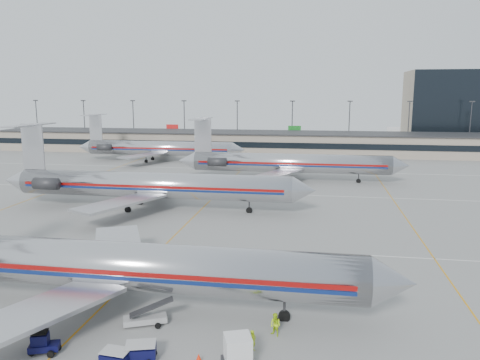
% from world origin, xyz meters
% --- Properties ---
extents(ground, '(260.00, 260.00, 0.00)m').
position_xyz_m(ground, '(0.00, 0.00, 0.00)').
color(ground, gray).
rests_on(ground, ground).
extents(apron_markings, '(160.00, 0.15, 0.02)m').
position_xyz_m(apron_markings, '(0.00, 10.00, 0.01)').
color(apron_markings, silver).
rests_on(apron_markings, ground).
extents(terminal, '(162.00, 17.00, 6.25)m').
position_xyz_m(terminal, '(0.00, 97.97, 3.16)').
color(terminal, gray).
rests_on(terminal, ground).
extents(light_mast_row, '(163.60, 0.40, 15.28)m').
position_xyz_m(light_mast_row, '(0.00, 112.00, 8.58)').
color(light_mast_row, '#38383D').
rests_on(light_mast_row, ground).
extents(distant_building, '(30.00, 20.00, 25.00)m').
position_xyz_m(distant_building, '(62.00, 128.00, 12.50)').
color(distant_building, tan).
rests_on(distant_building, ground).
extents(jet_foreground, '(49.26, 29.00, 12.89)m').
position_xyz_m(jet_foreground, '(-0.68, -6.50, 3.74)').
color(jet_foreground, silver).
rests_on(jet_foreground, ground).
extents(jet_second_row, '(49.44, 29.11, 12.94)m').
position_xyz_m(jet_second_row, '(-8.28, 26.24, 3.75)').
color(jet_second_row, silver).
rests_on(jet_second_row, ground).
extents(jet_third_row, '(46.45, 28.57, 12.70)m').
position_xyz_m(jet_third_row, '(11.03, 53.34, 3.69)').
color(jet_third_row, silver).
rests_on(jet_third_row, ground).
extents(jet_back_row, '(44.90, 27.62, 12.28)m').
position_xyz_m(jet_back_row, '(-23.98, 75.20, 3.56)').
color(jet_back_row, silver).
rests_on(jet_back_row, ground).
extents(tug_center, '(2.15, 1.53, 1.58)m').
position_xyz_m(tug_center, '(-0.78, -13.84, 0.72)').
color(tug_center, black).
rests_on(tug_center, ground).
extents(cart_inner, '(1.91, 1.40, 1.02)m').
position_xyz_m(cart_inner, '(4.71, -14.34, 0.54)').
color(cart_inner, black).
rests_on(cart_inner, ground).
extents(cart_outer, '(2.27, 1.84, 1.12)m').
position_xyz_m(cart_outer, '(6.08, -13.45, 0.60)').
color(cart_outer, black).
rests_on(cart_outer, ground).
extents(uld_container, '(2.47, 2.26, 2.13)m').
position_xyz_m(uld_container, '(12.58, -13.22, 1.07)').
color(uld_container, '#2D2D30').
rests_on(uld_container, ground).
extents(belt_loader, '(3.96, 2.37, 2.04)m').
position_xyz_m(belt_loader, '(4.70, -8.83, 0.55)').
color(belt_loader, '#A4A4A4').
rests_on(belt_loader, ground).
extents(ramp_worker_near, '(0.59, 0.66, 1.51)m').
position_xyz_m(ramp_worker_near, '(13.27, -11.22, 0.76)').
color(ramp_worker_near, '#B1DE14').
rests_on(ramp_worker_near, ground).
extents(ramp_worker_far, '(1.05, 1.00, 1.72)m').
position_xyz_m(ramp_worker_far, '(14.62, -8.91, 0.86)').
color(ramp_worker_far, '#C0EF16').
rests_on(ramp_worker_far, ground).
extents(cone_right, '(0.59, 0.59, 0.65)m').
position_xyz_m(cone_right, '(9.97, -13.23, 0.33)').
color(cone_right, '#FC2908').
rests_on(cone_right, ground).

